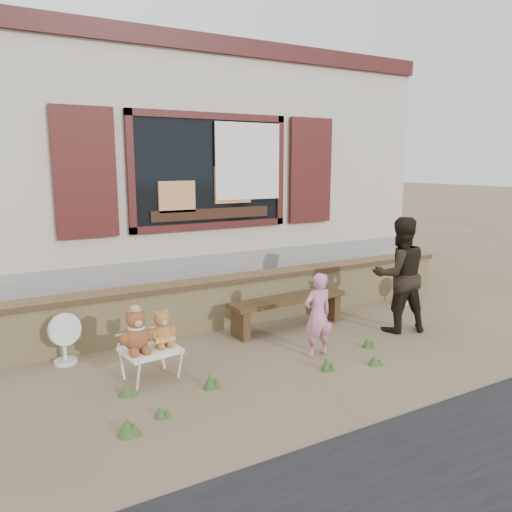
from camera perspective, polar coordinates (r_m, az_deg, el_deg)
ground at (r=6.18m, az=2.79°, el=-10.05°), size 80.00×80.00×0.00m
shopfront at (r=9.87m, az=-11.38°, el=9.35°), size 8.04×5.13×4.00m
brick_wall at (r=6.90m, az=-1.65°, el=-4.85°), size 7.10×0.36×0.67m
bench at (r=6.67m, az=3.69°, el=-5.64°), size 1.71×0.46×0.43m
folding_chair at (r=5.27m, az=-12.00°, el=-10.56°), size 0.59×0.54×0.33m
teddy_bear_left at (r=5.13m, az=-13.54°, el=-8.13°), size 0.37×0.33×0.46m
teddy_bear_right at (r=5.25m, az=-10.70°, el=-7.99°), size 0.31×0.28×0.39m
child at (r=5.73m, az=7.06°, el=-6.67°), size 0.36×0.24×0.97m
adult at (r=6.73m, az=16.08°, el=-2.06°), size 0.87×0.76×1.51m
fan_left at (r=5.91m, az=-21.10°, el=-8.77°), size 0.37×0.24×0.58m
fan_right at (r=8.13m, az=16.34°, el=-3.68°), size 0.30×0.20×0.47m
grass_tufts at (r=4.99m, az=-2.68°, el=-14.48°), size 3.18×0.88×0.16m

